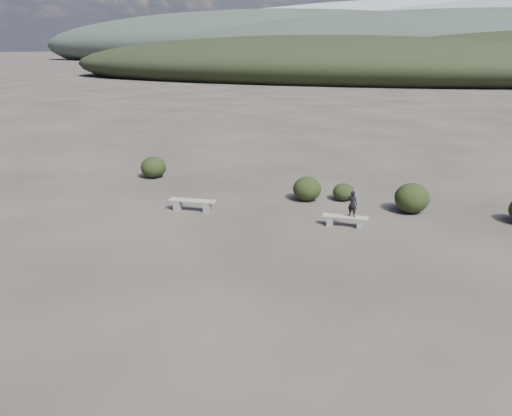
% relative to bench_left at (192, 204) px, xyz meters
% --- Properties ---
extents(ground, '(1200.00, 1200.00, 0.00)m').
position_rel_bench_left_xyz_m(ground, '(4.25, -5.33, -0.29)').
color(ground, '#322C27').
rests_on(ground, ground).
extents(bench_left, '(1.94, 0.68, 0.48)m').
position_rel_bench_left_xyz_m(bench_left, '(0.00, 0.00, 0.00)').
color(bench_left, slate).
rests_on(bench_left, ground).
extents(bench_right, '(1.69, 0.55, 0.42)m').
position_rel_bench_left_xyz_m(bench_right, '(6.12, 0.48, -0.04)').
color(bench_right, slate).
rests_on(bench_right, ground).
extents(seated_person, '(0.39, 0.29, 0.98)m').
position_rel_bench_left_xyz_m(seated_person, '(6.35, 0.51, 0.62)').
color(seated_person, black).
rests_on(seated_person, bench_right).
extents(shrub_b, '(1.22, 1.22, 1.05)m').
position_rel_bench_left_xyz_m(shrub_b, '(3.87, 3.16, 0.23)').
color(shrub_b, black).
rests_on(shrub_b, ground).
extents(shrub_c, '(0.93, 0.93, 0.74)m').
position_rel_bench_left_xyz_m(shrub_c, '(5.33, 3.77, 0.08)').
color(shrub_c, black).
rests_on(shrub_c, ground).
extents(shrub_d, '(1.37, 1.37, 1.20)m').
position_rel_bench_left_xyz_m(shrub_d, '(8.21, 3.14, 0.31)').
color(shrub_d, black).
rests_on(shrub_d, ground).
extents(shrub_f, '(1.27, 1.27, 1.07)m').
position_rel_bench_left_xyz_m(shrub_f, '(-4.48, 4.09, 0.25)').
color(shrub_f, black).
rests_on(shrub_f, ground).
extents(mountain_ridges, '(500.00, 400.00, 56.00)m').
position_rel_bench_left_xyz_m(mountain_ridges, '(-3.23, 333.73, 10.55)').
color(mountain_ridges, black).
rests_on(mountain_ridges, ground).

